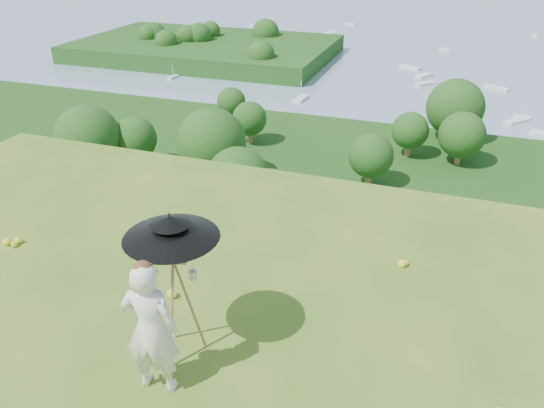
% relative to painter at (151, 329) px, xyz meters
% --- Properties ---
extents(forest_slope, '(140.00, 56.00, 22.00)m').
position_rel_painter_xyz_m(forest_slope, '(-0.66, 34.25, -29.87)').
color(forest_slope, '#1C390F').
rests_on(forest_slope, bay_water).
extents(shoreline_tier, '(170.00, 28.00, 8.00)m').
position_rel_painter_xyz_m(shoreline_tier, '(-0.66, 74.25, -36.87)').
color(shoreline_tier, '#706A59').
rests_on(shoreline_tier, bay_water).
extents(bay_water, '(700.00, 700.00, 0.00)m').
position_rel_painter_xyz_m(bay_water, '(-0.66, 239.25, -34.87)').
color(bay_water, '#6F8A9F').
rests_on(bay_water, ground).
extents(peninsula, '(90.00, 60.00, 12.00)m').
position_rel_painter_xyz_m(peninsula, '(-75.66, 154.25, -29.87)').
color(peninsula, '#1C390F').
rests_on(peninsula, bay_water).
extents(slope_trees, '(110.00, 50.00, 6.00)m').
position_rel_painter_xyz_m(slope_trees, '(-0.66, 34.25, -15.87)').
color(slope_trees, '#204314').
rests_on(slope_trees, forest_slope).
extents(harbor_town, '(110.00, 22.00, 5.00)m').
position_rel_painter_xyz_m(harbor_town, '(-0.66, 74.25, -30.37)').
color(harbor_town, beige).
rests_on(harbor_town, shoreline_tier).
extents(moored_boats, '(140.00, 140.00, 0.70)m').
position_rel_painter_xyz_m(moored_boats, '(-13.16, 160.25, -34.52)').
color(moored_boats, silver).
rests_on(moored_boats, bay_water).
extents(wildflowers, '(10.00, 10.50, 0.12)m').
position_rel_painter_xyz_m(wildflowers, '(-0.66, -0.50, -0.81)').
color(wildflowers, yellow).
rests_on(wildflowers, ground).
extents(painter, '(0.69, 0.51, 1.73)m').
position_rel_painter_xyz_m(painter, '(0.00, 0.00, 0.00)').
color(painter, silver).
rests_on(painter, ground).
extents(field_easel, '(0.79, 0.79, 1.68)m').
position_rel_painter_xyz_m(field_easel, '(-0.01, 0.61, -0.02)').
color(field_easel, olive).
rests_on(field_easel, ground).
extents(sun_umbrella, '(1.28, 1.28, 0.60)m').
position_rel_painter_xyz_m(sun_umbrella, '(-0.01, 0.64, 0.82)').
color(sun_umbrella, black).
rests_on(sun_umbrella, field_easel).
extents(painter_cap, '(0.26, 0.30, 0.10)m').
position_rel_painter_xyz_m(painter_cap, '(0.00, 0.00, 0.82)').
color(painter_cap, '#D3747E').
rests_on(painter_cap, painter).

